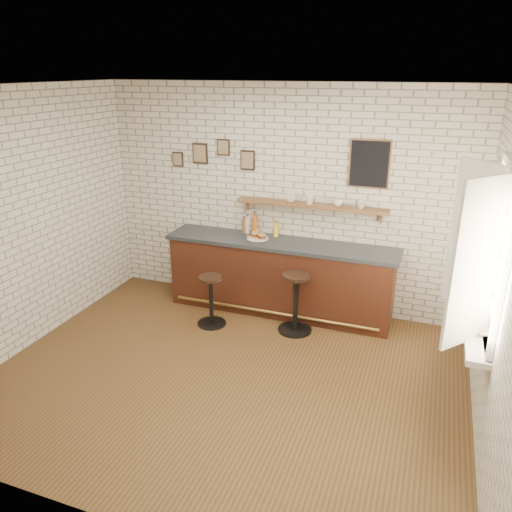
% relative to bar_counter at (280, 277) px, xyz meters
% --- Properties ---
extents(ground, '(5.00, 5.00, 0.00)m').
position_rel_bar_counter_xyz_m(ground, '(-0.06, -1.70, -0.51)').
color(ground, brown).
rests_on(ground, ground).
extents(bar_counter, '(3.10, 0.65, 1.01)m').
position_rel_bar_counter_xyz_m(bar_counter, '(0.00, 0.00, 0.00)').
color(bar_counter, '#401C11').
rests_on(bar_counter, ground).
extents(sandwich_plate, '(0.28, 0.28, 0.01)m').
position_rel_bar_counter_xyz_m(sandwich_plate, '(-0.32, 0.01, 0.51)').
color(sandwich_plate, white).
rests_on(sandwich_plate, bar_counter).
extents(ciabatta_sandwich, '(0.24, 0.16, 0.08)m').
position_rel_bar_counter_xyz_m(ciabatta_sandwich, '(-0.31, 0.01, 0.56)').
color(ciabatta_sandwich, '#B7874B').
rests_on(ciabatta_sandwich, sandwich_plate).
extents(potato_chips, '(0.27, 0.19, 0.00)m').
position_rel_bar_counter_xyz_m(potato_chips, '(-0.33, 0.01, 0.52)').
color(potato_chips, gold).
rests_on(potato_chips, sandwich_plate).
extents(bitters_bottle_brown, '(0.07, 0.07, 0.23)m').
position_rel_bar_counter_xyz_m(bitters_bottle_brown, '(-0.58, 0.19, 0.60)').
color(bitters_bottle_brown, brown).
rests_on(bitters_bottle_brown, bar_counter).
extents(bitters_bottle_white, '(0.07, 0.07, 0.26)m').
position_rel_bar_counter_xyz_m(bitters_bottle_white, '(-0.54, 0.19, 0.61)').
color(bitters_bottle_white, beige).
rests_on(bitters_bottle_white, bar_counter).
extents(bitters_bottle_amber, '(0.08, 0.08, 0.32)m').
position_rel_bar_counter_xyz_m(bitters_bottle_amber, '(-0.43, 0.19, 0.63)').
color(bitters_bottle_amber, '#AA5A1B').
rests_on(bitters_bottle_amber, bar_counter).
extents(condiment_bottle_yellow, '(0.07, 0.07, 0.21)m').
position_rel_bar_counter_xyz_m(condiment_bottle_yellow, '(-0.12, 0.19, 0.59)').
color(condiment_bottle_yellow, yellow).
rests_on(condiment_bottle_yellow, bar_counter).
extents(bar_stool_left, '(0.40, 0.40, 0.68)m').
position_rel_bar_counter_xyz_m(bar_stool_left, '(-0.71, -0.68, -0.14)').
color(bar_stool_left, black).
rests_on(bar_stool_left, ground).
extents(bar_stool_right, '(0.43, 0.43, 0.78)m').
position_rel_bar_counter_xyz_m(bar_stool_right, '(0.36, -0.47, -0.09)').
color(bar_stool_right, black).
rests_on(bar_stool_right, ground).
extents(wall_shelf, '(2.00, 0.18, 0.18)m').
position_rel_bar_counter_xyz_m(wall_shelf, '(0.34, 0.20, 0.97)').
color(wall_shelf, brown).
rests_on(wall_shelf, ground).
extents(shelf_cup_a, '(0.14, 0.14, 0.10)m').
position_rel_bar_counter_xyz_m(shelf_cup_a, '(0.07, 0.20, 1.05)').
color(shelf_cup_a, white).
rests_on(shelf_cup_a, wall_shelf).
extents(shelf_cup_b, '(0.16, 0.16, 0.10)m').
position_rel_bar_counter_xyz_m(shelf_cup_b, '(0.33, 0.20, 1.04)').
color(shelf_cup_b, white).
rests_on(shelf_cup_b, wall_shelf).
extents(shelf_cup_c, '(0.13, 0.13, 0.10)m').
position_rel_bar_counter_xyz_m(shelf_cup_c, '(0.69, 0.20, 1.04)').
color(shelf_cup_c, white).
rests_on(shelf_cup_c, wall_shelf).
extents(shelf_cup_d, '(0.13, 0.13, 0.10)m').
position_rel_bar_counter_xyz_m(shelf_cup_d, '(0.98, 0.20, 1.04)').
color(shelf_cup_d, white).
rests_on(shelf_cup_d, wall_shelf).
extents(back_wall_decor, '(2.96, 0.02, 0.56)m').
position_rel_bar_counter_xyz_m(back_wall_decor, '(0.16, 0.28, 1.54)').
color(back_wall_decor, black).
rests_on(back_wall_decor, ground).
extents(window_sill, '(0.20, 1.35, 0.06)m').
position_rel_bar_counter_xyz_m(window_sill, '(2.34, -1.40, 0.39)').
color(window_sill, white).
rests_on(window_sill, ground).
extents(casement_window, '(0.40, 1.30, 1.56)m').
position_rel_bar_counter_xyz_m(casement_window, '(2.29, -1.40, 1.14)').
color(casement_window, white).
rests_on(casement_window, ground).
extents(book_lower, '(0.21, 0.25, 0.02)m').
position_rel_bar_counter_xyz_m(book_lower, '(2.32, -1.50, 0.43)').
color(book_lower, tan).
rests_on(book_lower, window_sill).
extents(book_upper, '(0.17, 0.22, 0.02)m').
position_rel_bar_counter_xyz_m(book_upper, '(2.32, -1.54, 0.45)').
color(book_upper, tan).
rests_on(book_upper, book_lower).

